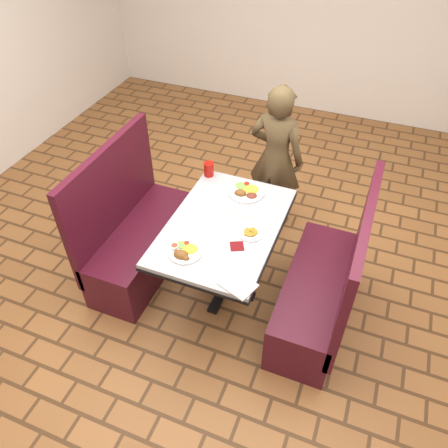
{
  "coord_description": "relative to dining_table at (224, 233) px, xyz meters",
  "views": [
    {
      "loc": [
        0.89,
        -2.24,
        2.92
      ],
      "look_at": [
        0.0,
        0.0,
        0.75
      ],
      "focal_mm": 35.0,
      "sensor_mm": 36.0,
      "label": 1
    }
  ],
  "objects": [
    {
      "name": "red_tumbler",
      "position": [
        -0.35,
        0.53,
        0.16
      ],
      "size": [
        0.08,
        0.08,
        0.12
      ],
      "primitive_type": "cylinder",
      "color": "#AD110B",
      "rests_on": "dining_table"
    },
    {
      "name": "paper_napkin",
      "position": [
        0.3,
        -0.51,
        0.1
      ],
      "size": [
        0.27,
        0.23,
        0.01
      ],
      "primitive_type": "cube",
      "rotation": [
        0.0,
        0.0,
        -0.35
      ],
      "color": "white",
      "rests_on": "dining_table"
    },
    {
      "name": "room",
      "position": [
        0.0,
        0.0,
        1.26
      ],
      "size": [
        7.0,
        7.04,
        2.82
      ],
      "color": "#975E31",
      "rests_on": "ground"
    },
    {
      "name": "near_dinner_plate",
      "position": [
        -0.15,
        -0.38,
        0.12
      ],
      "size": [
        0.24,
        0.24,
        0.08
      ],
      "rotation": [
        0.0,
        0.0,
        0.35
      ],
      "color": "white",
      "rests_on": "dining_table"
    },
    {
      "name": "maroon_napkin",
      "position": [
        0.17,
        -0.19,
        0.1
      ],
      "size": [
        0.13,
        0.13,
        0.0
      ],
      "primitive_type": "cube",
      "rotation": [
        0.0,
        0.0,
        0.45
      ],
      "color": "#610E11",
      "rests_on": "dining_table"
    },
    {
      "name": "booth_bench_left",
      "position": [
        -0.8,
        0.0,
        -0.32
      ],
      "size": [
        0.47,
        1.2,
        1.17
      ],
      "color": "#4A101F",
      "rests_on": "ground"
    },
    {
      "name": "fork_utensil",
      "position": [
        -0.12,
        -0.41,
        0.11
      ],
      "size": [
        0.03,
        0.17,
        0.0
      ],
      "primitive_type": "cube",
      "rotation": [
        0.0,
        0.0,
        0.15
      ],
      "color": "#B9B8BD",
      "rests_on": "dining_table"
    },
    {
      "name": "lettuce_shreds",
      "position": [
        0.04,
        0.06,
        0.1
      ],
      "size": [
        0.28,
        0.32,
        0.0
      ],
      "primitive_type": null,
      "color": "#7DB548",
      "rests_on": "dining_table"
    },
    {
      "name": "booth_bench_right",
      "position": [
        0.8,
        0.0,
        -0.32
      ],
      "size": [
        0.47,
        1.2,
        1.17
      ],
      "color": "#4A101F",
      "rests_on": "ground"
    },
    {
      "name": "diner_person",
      "position": [
        0.09,
        1.06,
        0.05
      ],
      "size": [
        0.54,
        0.39,
        1.41
      ],
      "primitive_type": "imported",
      "rotation": [
        0.0,
        0.0,
        3.04
      ],
      "color": "brown",
      "rests_on": "ground"
    },
    {
      "name": "far_dinner_plate",
      "position": [
        0.03,
        0.42,
        0.12
      ],
      "size": [
        0.29,
        0.29,
        0.07
      ],
      "rotation": [
        0.0,
        0.0,
        0.2
      ],
      "color": "white",
      "rests_on": "dining_table"
    },
    {
      "name": "dining_table",
      "position": [
        0.0,
        0.0,
        0.0
      ],
      "size": [
        0.81,
        1.21,
        0.75
      ],
      "color": "#A7A8AB",
      "rests_on": "ground"
    },
    {
      "name": "plantain_plate",
      "position": [
        0.22,
        -0.03,
        0.11
      ],
      "size": [
        0.18,
        0.18,
        0.03
      ],
      "rotation": [
        0.0,
        0.0,
        0.36
      ],
      "color": "white",
      "rests_on": "dining_table"
    },
    {
      "name": "knife_utensil",
      "position": [
        -0.09,
        -0.32,
        0.11
      ],
      "size": [
        0.01,
        0.17,
        0.0
      ],
      "primitive_type": "cube",
      "rotation": [
        0.0,
        0.0,
        -0.02
      ],
      "color": "#BCBCC1",
      "rests_on": "dining_table"
    },
    {
      "name": "spoon_utensil",
      "position": [
        0.25,
        -0.16,
        0.1
      ],
      "size": [
        0.05,
        0.14,
        0.0
      ],
      "primitive_type": "cube",
      "rotation": [
        0.0,
        0.0,
        0.3
      ],
      "color": "silver",
      "rests_on": "dining_table"
    }
  ]
}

